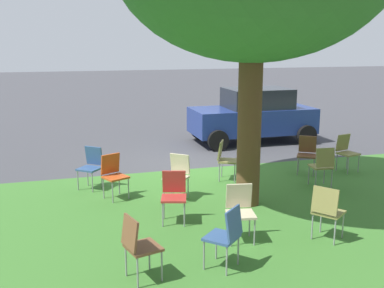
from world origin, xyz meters
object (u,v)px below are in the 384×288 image
object	(u,v)px
chair_6	(323,164)
parked_car	(253,115)
chair_2	(113,173)
chair_1	(240,208)
chair_7	(174,193)
chair_4	(91,164)
chair_8	(327,209)
chair_11	(346,150)
chair_3	(225,157)
chair_5	(307,152)
chair_0	(178,173)
chair_9	(226,233)
chair_10	(138,243)

from	to	relation	value
chair_6	parked_car	xyz separation A→B (m)	(-0.43, -4.62, 0.32)
chair_2	chair_6	world-z (taller)	same
chair_1	chair_7	world-z (taller)	same
parked_car	chair_1	bearing A→B (deg)	64.90
chair_4	chair_7	distance (m)	2.58
chair_4	chair_8	size ratio (longest dim) A/B	1.00
parked_car	chair_6	bearing A→B (deg)	84.68
chair_6	chair_7	size ratio (longest dim) A/B	1.00
chair_1	chair_11	distance (m)	4.86
chair_6	chair_2	bearing A→B (deg)	-7.32
chair_1	chair_3	distance (m)	3.18
chair_8	chair_11	bearing A→B (deg)	-128.08
chair_5	chair_11	world-z (taller)	same
chair_1	chair_8	size ratio (longest dim) A/B	1.00
chair_2	chair_3	xyz separation A→B (m)	(-2.52, -0.54, 0.00)
chair_7	chair_11	world-z (taller)	same
chair_7	chair_8	xyz separation A→B (m)	(-2.07, 1.41, 0.00)
chair_0	chair_5	bearing A→B (deg)	-165.22
chair_2	chair_3	size ratio (longest dim) A/B	1.00
chair_3	chair_6	distance (m)	2.09
chair_1	chair_8	bearing A→B (deg)	162.32
chair_3	parked_car	xyz separation A→B (m)	(-2.21, -3.52, 0.32)
chair_0	chair_11	bearing A→B (deg)	-169.63
chair_8	chair_1	bearing A→B (deg)	-17.68
chair_6	chair_11	size ratio (longest dim) A/B	1.00
chair_0	chair_8	distance (m)	3.07
chair_2	chair_9	size ratio (longest dim) A/B	1.00
chair_4	chair_6	bearing A→B (deg)	164.32
chair_3	chair_11	world-z (taller)	same
chair_6	chair_8	size ratio (longest dim) A/B	1.00
chair_5	chair_10	xyz separation A→B (m)	(4.61, 3.83, 0.00)
chair_5	chair_11	size ratio (longest dim) A/B	1.00
chair_10	chair_11	world-z (taller)	same
chair_2	chair_11	distance (m)	5.55
chair_1	chair_4	size ratio (longest dim) A/B	1.00
chair_3	chair_9	size ratio (longest dim) A/B	1.00
chair_3	chair_7	xyz separation A→B (m)	(1.68, 2.05, 0.00)
chair_2	chair_4	bearing A→B (deg)	-63.80
chair_5	chair_6	distance (m)	1.08
chair_3	chair_6	bearing A→B (deg)	148.34
chair_5	chair_6	size ratio (longest dim) A/B	1.00
chair_8	chair_6	bearing A→B (deg)	-120.29
chair_6	parked_car	bearing A→B (deg)	-95.32
chair_2	chair_4	world-z (taller)	same
chair_10	chair_9	bearing A→B (deg)	179.17
chair_2	chair_9	distance (m)	3.52
chair_9	chair_1	bearing A→B (deg)	-122.53
chair_9	chair_4	bearing A→B (deg)	-70.00
chair_3	chair_2	bearing A→B (deg)	12.15
chair_3	chair_4	xyz separation A→B (m)	(2.90, -0.22, 0.00)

